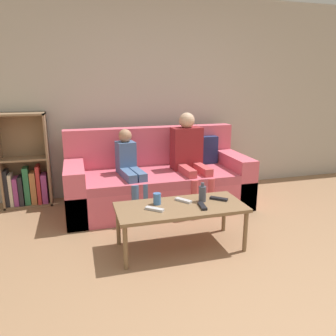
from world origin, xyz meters
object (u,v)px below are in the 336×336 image
Objects in this scene: cup_near at (157,199)px; tv_remote_2 at (155,209)px; person_adult at (189,153)px; tv_remote_0 at (219,199)px; couch at (158,182)px; bookshelf at (26,172)px; tv_remote_3 at (202,206)px; coffee_table at (181,210)px; person_child at (130,168)px; tv_remote_1 at (183,200)px; bottle at (202,193)px.

cup_near is 0.15m from tv_remote_2.
person_adult is 1.00m from tv_remote_0.
couch is at bearing 75.26° from cup_near.
bookshelf reaches higher than tv_remote_0.
person_adult is at bearing -15.35° from couch.
tv_remote_3 is at bearing -106.66° from person_adult.
bookshelf is 2.19m from coffee_table.
coffee_table is 7.40× the size of tv_remote_2.
person_child is (-0.30, 0.96, 0.17)m from coffee_table.
couch is at bearing -17.12° from bookshelf.
bookshelf reaches higher than tv_remote_1.
tv_remote_2 is at bearing -52.81° from bookshelf.
bottle is at bearing 75.34° from tv_remote_3.
couch is 1.22m from tv_remote_3.
bookshelf is 10.86× the size of cup_near.
bottle is at bearing 128.41° from tv_remote_0.
person_adult is 1.16m from tv_remote_3.
bottle is (0.49, 0.10, 0.07)m from tv_remote_2.
tv_remote_0 is (-0.04, -0.97, -0.24)m from person_adult.
bookshelf reaches higher than person_adult.
person_child is at bearing 96.81° from cup_near.
cup_near is (-0.63, -0.92, -0.19)m from person_adult.
person_child is at bearing -178.85° from person_adult.
tv_remote_1 is (-0.01, -1.02, 0.12)m from couch.
person_child is 9.22× the size of cup_near.
tv_remote_1 reaches higher than coffee_table.
tv_remote_3 is (0.18, -0.09, 0.05)m from coffee_table.
couch is 1.90× the size of person_adult.
coffee_table is 0.24m from cup_near.
person_adult is at bearing -3.36° from person_child.
bookshelf is 6.94× the size of tv_remote_1.
tv_remote_1 is (0.06, 0.10, 0.05)m from coffee_table.
couch is at bearing 86.33° from coffee_table.
tv_remote_1 is (0.25, -0.00, -0.04)m from cup_near.
tv_remote_3 is (0.12, -0.18, 0.00)m from tv_remote_1.
couch is at bearing 58.45° from tv_remote_0.
cup_near reaches higher than tv_remote_0.
bookshelf is at bearing 79.12° from tv_remote_2.
tv_remote_0 is at bearing -4.93° from cup_near.
tv_remote_3 is (1.68, -1.69, 0.01)m from bookshelf.
bottle is at bearing -105.42° from person_adult.
tv_remote_1 is (0.36, -0.86, -0.12)m from person_child.
person_adult is 7.23× the size of tv_remote_0.
coffee_table is (1.50, -1.60, -0.05)m from bookshelf.
tv_remote_2 is (-0.33, -1.16, 0.12)m from couch.
couch reaches higher than cup_near.
tv_remote_3 is (0.37, -0.18, -0.04)m from cup_near.
bottle is at bearing 13.41° from coffee_table.
cup_near is at bearing 19.01° from tv_remote_2.
bookshelf reaches higher than person_child.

